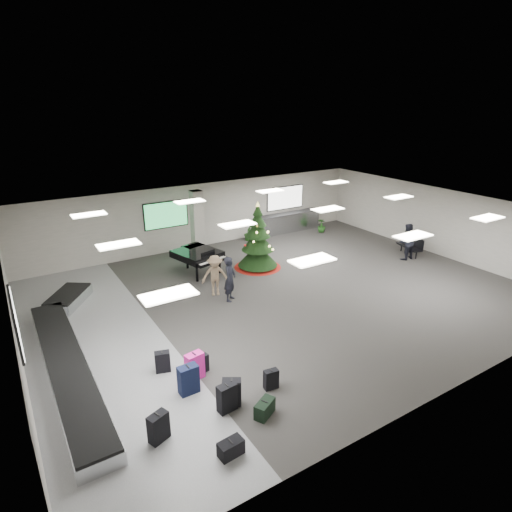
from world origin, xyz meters
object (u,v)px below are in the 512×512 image
baggage_carousel (67,350)px  traveler_b (215,275)px  service_counter (288,222)px  traveler_bench (406,242)px  pink_suitcase (195,366)px  grand_piano (198,255)px  christmas_tree (258,245)px  potted_plant_right (321,225)px  potted_plant_left (248,233)px  bench (411,244)px  traveler_a (230,279)px

baggage_carousel → traveler_b: size_ratio=6.04×
service_counter → traveler_bench: 6.84m
baggage_carousel → traveler_bench: bearing=0.9°
pink_suitcase → grand_piano: bearing=55.0°
christmas_tree → potted_plant_right: bearing=23.8°
christmas_tree → traveler_bench: size_ratio=1.73×
baggage_carousel → potted_plant_left: bearing=33.0°
service_counter → christmas_tree: christmas_tree is taller
traveler_b → pink_suitcase: bearing=-101.5°
potted_plant_right → grand_piano: bearing=-167.8°
christmas_tree → bench: size_ratio=1.97×
grand_piano → traveler_a: (-0.11, -3.04, 0.03)m
traveler_b → traveler_bench: traveler_bench is taller
pink_suitcase → traveler_bench: bearing=5.1°
service_counter → potted_plant_left: (-2.72, -0.15, -0.14)m
baggage_carousel → traveler_bench: 14.95m
traveler_b → bench: bearing=16.1°
baggage_carousel → service_counter: bearing=27.7°
baggage_carousel → pink_suitcase: size_ratio=12.39×
baggage_carousel → bench: bearing=2.0°
christmas_tree → traveler_b: bearing=-151.8°
traveler_a → traveler_bench: 9.08m
traveler_bench → traveler_b: bearing=-7.1°
traveler_a → traveler_b: 0.76m
traveler_a → traveler_b: size_ratio=1.07×
potted_plant_left → traveler_b: bearing=-131.5°
pink_suitcase → traveler_b: (2.86, 4.42, 0.42)m
grand_piano → service_counter: bearing=8.7°
baggage_carousel → potted_plant_left: potted_plant_left is taller
traveler_a → pink_suitcase: bearing=-173.1°
bench → potted_plant_right: (-1.28, 5.10, -0.13)m
service_counter → traveler_a: (-6.97, -5.96, 0.32)m
service_counter → potted_plant_left: bearing=-176.8°
bench → christmas_tree: bearing=175.6°
potted_plant_right → traveler_b: bearing=-154.7°
bench → traveler_a: (-9.81, 0.23, 0.34)m
pink_suitcase → potted_plant_right: same height
christmas_tree → pink_suitcase: bearing=-133.9°
service_counter → traveler_a: 9.17m
christmas_tree → potted_plant_left: size_ratio=3.68×
grand_piano → traveler_bench: size_ratio=1.37×
christmas_tree → traveler_bench: christmas_tree is taller
traveler_b → potted_plant_left: traveler_b is taller
bench → traveler_b: size_ratio=0.95×
potted_plant_left → traveler_bench: bearing=-52.8°
pink_suitcase → christmas_tree: christmas_tree is taller
baggage_carousel → traveler_a: bearing=7.5°
bench → potted_plant_right: bench is taller
christmas_tree → potted_plant_right: (5.89, 2.60, -0.64)m
traveler_a → traveler_b: bearing=66.8°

